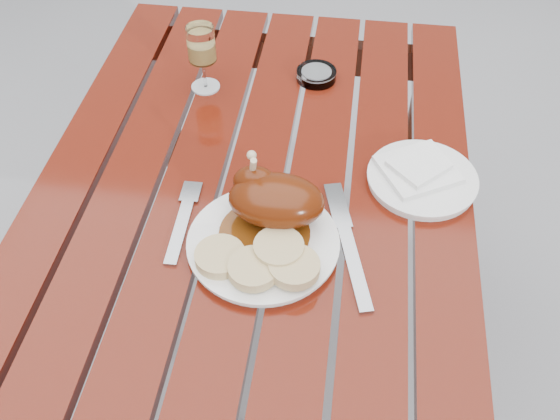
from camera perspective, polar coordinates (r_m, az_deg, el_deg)
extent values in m
plane|color=slate|center=(1.77, -1.66, -14.97)|extent=(60.00, 60.00, 0.00)
cube|color=#651A0C|center=(1.44, -1.98, -8.04)|extent=(0.80, 1.20, 0.75)
cylinder|color=white|center=(1.04, -1.54, -3.10)|extent=(0.34, 0.34, 0.02)
cylinder|color=#5B2A0A|center=(1.05, -1.42, -2.11)|extent=(0.15, 0.15, 0.00)
ellipsoid|color=#661F07|center=(1.04, -0.32, 0.88)|extent=(0.16, 0.11, 0.08)
ellipsoid|color=#661F07|center=(1.05, -2.29, 2.51)|extent=(0.08, 0.05, 0.06)
cylinder|color=#C6B28C|center=(1.04, -2.54, 3.45)|extent=(0.02, 0.04, 0.09)
cylinder|color=#DCC386|center=(1.01, -5.51, -4.26)|extent=(0.08, 0.08, 0.02)
cylinder|color=#DCC386|center=(0.99, -2.44, -5.38)|extent=(0.08, 0.08, 0.02)
cylinder|color=#DCC386|center=(0.98, 1.31, -5.22)|extent=(0.08, 0.08, 0.02)
cylinder|color=#DCC386|center=(1.00, -0.12, -3.51)|extent=(0.08, 0.08, 0.02)
cylinder|color=tan|center=(1.35, -7.08, 13.57)|extent=(0.07, 0.07, 0.15)
cylinder|color=white|center=(1.18, 12.86, 2.77)|extent=(0.25, 0.25, 0.02)
cube|color=white|center=(1.18, 12.48, 3.63)|extent=(0.17, 0.17, 0.01)
cylinder|color=#B2B7BC|center=(1.40, 3.34, 12.24)|extent=(0.11, 0.11, 0.02)
cube|color=gray|center=(1.09, -9.00, -1.35)|extent=(0.03, 0.18, 0.01)
cube|color=gray|center=(1.05, 6.46, -3.88)|extent=(0.09, 0.24, 0.01)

